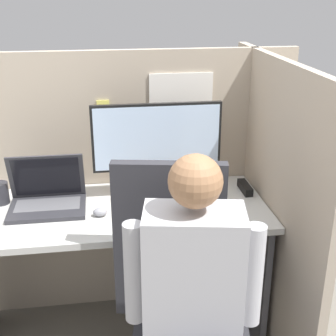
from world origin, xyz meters
name	(u,v)px	position (x,y,z in m)	size (l,w,h in m)	color
cubicle_panel_back	(114,186)	(0.00, 0.63, 0.72)	(1.93, 0.05, 1.44)	tan
cubicle_panel_right	(270,210)	(0.74, 0.24, 0.72)	(0.04, 1.23, 1.44)	tan
desk	(117,243)	(0.00, 0.30, 0.56)	(1.43, 0.61, 0.75)	#B7B7B2
paper_box	(158,188)	(0.21, 0.41, 0.80)	(0.29, 0.23, 0.09)	orange
monitor	(157,141)	(0.21, 0.41, 1.04)	(0.62, 0.20, 0.38)	black
laptop	(47,198)	(-0.31, 0.35, 0.80)	(0.35, 0.25, 0.25)	#2D2D33
mouse	(100,212)	(-0.07, 0.23, 0.77)	(0.06, 0.05, 0.04)	gray
stapler	(245,188)	(0.66, 0.40, 0.77)	(0.04, 0.15, 0.04)	black
carrot_toy	(147,224)	(0.12, 0.09, 0.77)	(0.04, 0.15, 0.04)	orange
office_chair	(181,313)	(0.22, -0.23, 0.55)	(0.55, 0.60, 1.12)	#2D2D33
person	(199,306)	(0.25, -0.41, 0.72)	(0.47, 0.47, 1.24)	#282D4C
pen_cup	(0,193)	(-0.54, 0.44, 0.81)	(0.08, 0.08, 0.11)	#28282D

